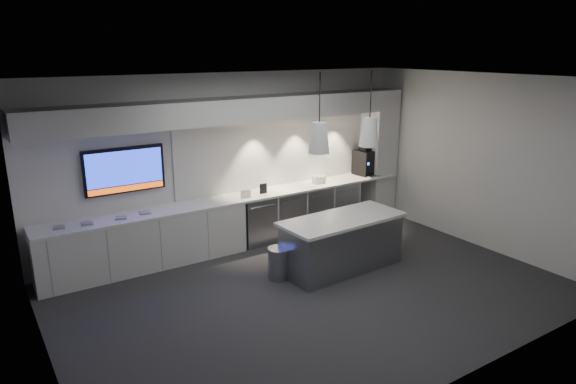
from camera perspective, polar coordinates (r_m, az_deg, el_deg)
floor at (r=7.58m, az=2.92°, el=-10.92°), size 7.00×7.00×0.00m
ceiling at (r=6.78m, az=3.28°, el=12.36°), size 7.00×7.00×0.00m
wall_back at (r=9.11m, az=-6.22°, el=3.64°), size 7.00×0.00×7.00m
wall_front at (r=5.33m, az=19.20°, el=-6.05°), size 7.00×0.00×7.00m
wall_left at (r=5.80m, az=-26.22°, el=-5.06°), size 0.00×7.00×7.00m
wall_right at (r=9.47m, az=20.50°, el=3.20°), size 0.00×7.00×7.00m
back_counter at (r=8.98m, az=-5.16°, el=-0.59°), size 6.80×0.65×0.04m
left_base_cabinets at (r=8.50m, az=-15.59°, el=-5.30°), size 3.30×0.63×0.86m
fridge_unit_a at (r=9.23m, az=-3.72°, el=-3.06°), size 0.60×0.61×0.85m
fridge_unit_b at (r=9.54m, az=-0.42°, el=-2.40°), size 0.60×0.61×0.85m
fridge_unit_c at (r=9.88m, az=2.66°, el=-1.77°), size 0.60×0.61×0.85m
fridge_unit_d at (r=10.24m, az=5.53°, el=-1.19°), size 0.60×0.61×0.85m
backsplash at (r=9.67m, az=0.19°, el=4.75°), size 4.60×0.03×1.30m
soffit at (r=8.70m, az=-5.48°, el=9.10°), size 6.90×0.60×0.40m
column at (r=10.72m, az=10.02°, el=4.24°), size 0.55×0.55×2.60m
wall_tv at (r=8.39m, az=-17.71°, el=2.34°), size 1.25×0.07×0.72m
island at (r=8.17m, az=5.99°, el=-5.65°), size 2.04×0.95×0.85m
bin at (r=7.87m, az=-0.98°, el=-7.89°), size 0.45×0.45×0.49m
coffee_machine at (r=10.52m, az=8.58°, el=3.37°), size 0.39×0.55×0.67m
sign_black at (r=9.09m, az=-2.76°, el=0.38°), size 0.14×0.02×0.18m
sign_white at (r=8.86m, az=-4.73°, el=-0.20°), size 0.18×0.06×0.14m
cup_cluster at (r=9.78m, az=3.47°, el=1.36°), size 0.26×0.17×0.14m
tray_a at (r=8.08m, az=-24.11°, el=-3.60°), size 0.18×0.18×0.02m
tray_b at (r=8.09m, az=-21.42°, el=-3.27°), size 0.17×0.17×0.02m
tray_c at (r=8.18m, az=-18.06°, el=-2.73°), size 0.20×0.20×0.02m
tray_d at (r=8.33m, az=-15.61°, el=-2.22°), size 0.18×0.18×0.02m
pendant_left at (r=7.42m, az=3.47°, el=6.05°), size 0.31×0.31×1.14m
pendant_right at (r=8.02m, az=9.02°, el=6.62°), size 0.31×0.31×1.14m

